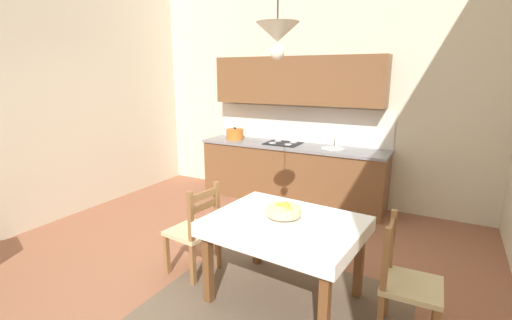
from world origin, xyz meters
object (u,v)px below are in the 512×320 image
pendant_lamp (277,34)px  dining_chair_tv_side (195,231)px  kitchen_cabinetry (292,147)px  fruit_bowl (284,210)px  dining_chair_window_side (406,283)px  dining_table (285,234)px

pendant_lamp → dining_chair_tv_side: bearing=174.3°
kitchen_cabinetry → fruit_bowl: 2.53m
dining_chair_tv_side → pendant_lamp: size_ratio=1.16×
dining_chair_window_side → dining_chair_tv_side: (-1.94, -0.02, 0.00)m
dining_chair_window_side → dining_chair_tv_side: 1.94m
fruit_bowl → pendant_lamp: 1.43m
dining_chair_tv_side → pendant_lamp: pendant_lamp is taller
dining_table → fruit_bowl: (-0.04, 0.05, 0.19)m
fruit_bowl → pendant_lamp: (-0.01, -0.15, 1.42)m
fruit_bowl → pendant_lamp: pendant_lamp is taller
dining_table → pendant_lamp: size_ratio=1.65×
dining_chair_tv_side → fruit_bowl: dining_chair_tv_side is taller
kitchen_cabinetry → fruit_bowl: (0.91, -2.36, -0.04)m
dining_chair_window_side → fruit_bowl: (-1.01, 0.04, 0.37)m
kitchen_cabinetry → dining_table: size_ratio=2.16×
dining_chair_tv_side → fruit_bowl: (0.92, 0.06, 0.37)m
fruit_bowl → pendant_lamp: size_ratio=0.37×
kitchen_cabinetry → dining_table: kitchen_cabinetry is taller
dining_chair_window_side → pendant_lamp: pendant_lamp is taller
fruit_bowl → dining_chair_window_side: bearing=-2.1°
kitchen_cabinetry → fruit_bowl: size_ratio=9.59×
kitchen_cabinetry → dining_table: bearing=-68.5°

